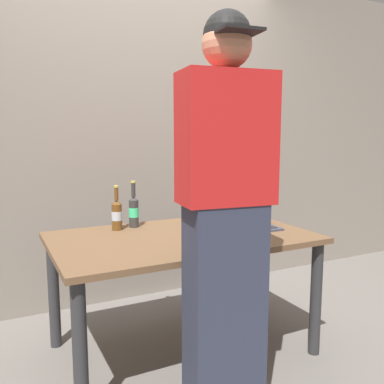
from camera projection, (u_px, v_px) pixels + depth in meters
name	position (u px, v px, depth m)	size (l,w,h in m)	color
ground_plane	(183.00, 349.00, 2.50)	(8.00, 8.00, 0.00)	slate
desk	(182.00, 250.00, 2.41)	(1.48, 0.90, 0.71)	brown
laptop	(243.00, 220.00, 2.60)	(0.37, 0.38, 0.21)	#383D4C
beer_bottle_brown	(117.00, 214.00, 2.51)	(0.06, 0.06, 0.28)	brown
beer_bottle_green	(134.00, 210.00, 2.59)	(0.06, 0.06, 0.29)	#333333
person_figure	(225.00, 219.00, 1.80)	(0.42, 0.32, 1.81)	#2D3347
coffee_mug	(228.00, 232.00, 2.26)	(0.12, 0.08, 0.11)	#BF4C33
back_wall	(129.00, 134.00, 3.17)	(6.00, 0.10, 2.60)	gray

